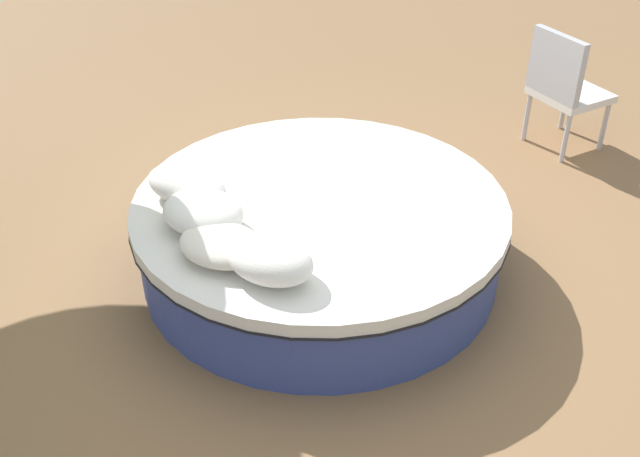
{
  "coord_description": "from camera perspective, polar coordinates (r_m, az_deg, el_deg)",
  "views": [
    {
      "loc": [
        -1.92,
        3.4,
        2.95
      ],
      "look_at": [
        0.0,
        0.0,
        0.31
      ],
      "focal_mm": 42.63,
      "sensor_mm": 36.0,
      "label": 1
    }
  ],
  "objects": [
    {
      "name": "ground_plane",
      "position": [
        4.9,
        0.0,
        -2.99
      ],
      "size": [
        16.0,
        16.0,
        0.0
      ],
      "primitive_type": "plane",
      "color": "olive"
    },
    {
      "name": "round_bed",
      "position": [
        4.74,
        0.0,
        -0.44
      ],
      "size": [
        2.3,
        2.3,
        0.51
      ],
      "color": "#38478C",
      "rests_on": "ground_plane"
    },
    {
      "name": "throw_pillow_0",
      "position": [
        4.62,
        -9.97,
        3.19
      ],
      "size": [
        0.54,
        0.3,
        0.22
      ],
      "primitive_type": "ellipsoid",
      "color": "white",
      "rests_on": "round_bed"
    },
    {
      "name": "throw_pillow_1",
      "position": [
        4.35,
        -8.77,
        1.2
      ],
      "size": [
        0.49,
        0.4,
        0.21
      ],
      "primitive_type": "ellipsoid",
      "color": "white",
      "rests_on": "round_bed"
    },
    {
      "name": "throw_pillow_2",
      "position": [
        4.12,
        -7.39,
        -1.23
      ],
      "size": [
        0.49,
        0.38,
        0.15
      ],
      "primitive_type": "ellipsoid",
      "color": "silver",
      "rests_on": "round_bed"
    },
    {
      "name": "throw_pillow_3",
      "position": [
        3.93,
        -3.79,
        -2.38
      ],
      "size": [
        0.49,
        0.34,
        0.21
      ],
      "primitive_type": "ellipsoid",
      "color": "white",
      "rests_on": "round_bed"
    },
    {
      "name": "patio_chair",
      "position": [
        6.35,
        17.82,
        10.31
      ],
      "size": [
        0.7,
        0.7,
        0.98
      ],
      "rotation": [
        0.0,
        0.0,
        2.6
      ],
      "color": "#B7B7BC",
      "rests_on": "ground_plane"
    }
  ]
}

